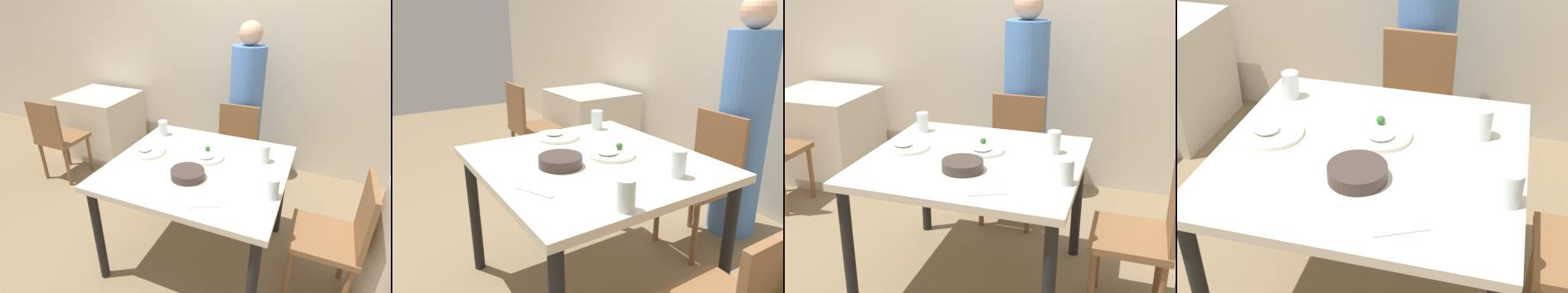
# 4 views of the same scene
# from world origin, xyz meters

# --- Properties ---
(ground_plane) EXTENTS (10.00, 10.00, 0.00)m
(ground_plane) POSITION_xyz_m (0.00, 0.00, 0.00)
(ground_plane) COLOR #847051
(dining_table) EXTENTS (1.14, 1.07, 0.77)m
(dining_table) POSITION_xyz_m (0.00, 0.00, 0.68)
(dining_table) COLOR beige
(dining_table) RESTS_ON ground_plane
(chair_adult_spot) EXTENTS (0.40, 0.40, 0.88)m
(chair_adult_spot) POSITION_xyz_m (0.00, 0.87, 0.49)
(chair_adult_spot) COLOR brown
(chair_adult_spot) RESTS_ON ground_plane
(person_adult) EXTENTS (0.33, 0.33, 1.59)m
(person_adult) POSITION_xyz_m (0.00, 1.21, 0.74)
(person_adult) COLOR #5184D1
(person_adult) RESTS_ON ground_plane
(bowl_curry) EXTENTS (0.21, 0.21, 0.05)m
(bowl_curry) POSITION_xyz_m (-0.00, -0.17, 0.80)
(bowl_curry) COLOR #3D332D
(bowl_curry) RESTS_ON dining_table
(plate_rice_adult) EXTENTS (0.26, 0.26, 0.05)m
(plate_rice_adult) POSITION_xyz_m (0.01, 0.12, 0.78)
(plate_rice_adult) COLOR white
(plate_rice_adult) RESTS_ON dining_table
(plate_rice_child) EXTENTS (0.26, 0.26, 0.05)m
(plate_rice_child) POSITION_xyz_m (-0.41, 0.02, 0.78)
(plate_rice_child) COLOR white
(plate_rice_child) RESTS_ON dining_table
(glass_water_tall) EXTENTS (0.07, 0.07, 0.12)m
(glass_water_tall) POSITION_xyz_m (0.52, -0.18, 0.83)
(glass_water_tall) COLOR silver
(glass_water_tall) RESTS_ON dining_table
(glass_water_short) EXTENTS (0.07, 0.07, 0.13)m
(glass_water_short) POSITION_xyz_m (0.39, 0.21, 0.83)
(glass_water_short) COLOR silver
(glass_water_short) RESTS_ON dining_table
(glass_water_center) EXTENTS (0.07, 0.07, 0.12)m
(glass_water_center) POSITION_xyz_m (-0.45, 0.34, 0.83)
(glass_water_center) COLOR silver
(glass_water_center) RESTS_ON dining_table
(fork_steel) EXTENTS (0.17, 0.10, 0.01)m
(fork_steel) POSITION_xyz_m (0.20, -0.41, 0.77)
(fork_steel) COLOR silver
(fork_steel) RESTS_ON dining_table
(background_table) EXTENTS (0.78, 0.73, 0.74)m
(background_table) POSITION_xyz_m (-1.75, 1.12, 0.37)
(background_table) COLOR beige
(background_table) RESTS_ON ground_plane
(chair_background) EXTENTS (0.40, 0.40, 0.88)m
(chair_background) POSITION_xyz_m (-1.75, 0.42, 0.49)
(chair_background) COLOR brown
(chair_background) RESTS_ON ground_plane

